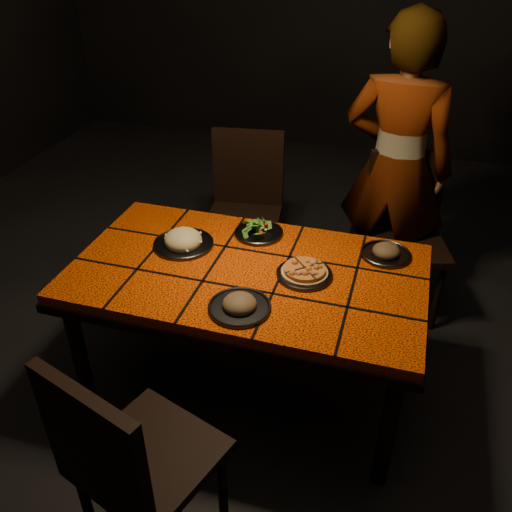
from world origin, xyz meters
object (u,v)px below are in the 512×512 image
(dining_table, at_px, (248,283))
(plate_pasta, at_px, (183,241))
(chair_far_right, at_px, (404,225))
(chair_far_left, at_px, (246,201))
(diner, at_px, (396,168))
(chair_near, at_px, (128,459))
(plate_pizza, at_px, (304,273))

(dining_table, relative_size, plate_pasta, 5.53)
(dining_table, height_order, chair_far_right, chair_far_right)
(chair_far_left, bearing_deg, chair_far_right, -8.81)
(dining_table, relative_size, chair_far_left, 1.63)
(diner, xyz_separation_m, plate_pasta, (-0.92, -0.95, -0.10))
(chair_near, bearing_deg, chair_far_left, -65.88)
(chair_far_left, bearing_deg, diner, -3.39)
(chair_far_right, bearing_deg, chair_near, -128.83)
(dining_table, height_order, plate_pizza, plate_pizza)
(chair_near, bearing_deg, plate_pasta, -59.28)
(chair_far_right, bearing_deg, plate_pizza, -129.48)
(dining_table, distance_m, chair_near, 0.97)
(dining_table, relative_size, chair_near, 1.64)
(chair_far_right, relative_size, diner, 0.56)
(dining_table, distance_m, chair_far_left, 1.03)
(dining_table, relative_size, diner, 0.93)
(dining_table, height_order, chair_far_left, chair_far_left)
(diner, bearing_deg, chair_far_right, 147.41)
(chair_far_right, bearing_deg, plate_pasta, -156.25)
(diner, distance_m, plate_pizza, 1.08)
(chair_near, relative_size, plate_pasta, 3.38)
(dining_table, xyz_separation_m, chair_far_left, (-0.32, 0.98, -0.10))
(chair_far_left, xyz_separation_m, diner, (0.89, 0.07, 0.30))
(dining_table, distance_m, plate_pizza, 0.28)
(dining_table, xyz_separation_m, chair_near, (-0.13, -0.95, -0.10))
(chair_near, height_order, chair_far_right, chair_near)
(plate_pasta, bearing_deg, chair_near, -77.63)
(chair_far_left, bearing_deg, plate_pizza, -66.92)
(dining_table, bearing_deg, chair_far_left, 108.22)
(dining_table, xyz_separation_m, diner, (0.56, 1.05, 0.20))
(chair_far_left, xyz_separation_m, plate_pasta, (-0.04, -0.88, 0.21))
(chair_near, bearing_deg, diner, -90.65)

